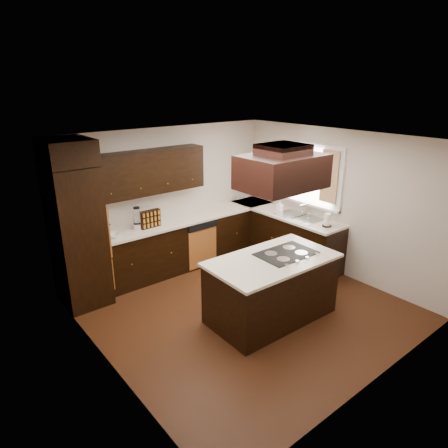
{
  "coord_description": "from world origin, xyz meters",
  "views": [
    {
      "loc": [
        -3.53,
        -3.9,
        3.21
      ],
      "look_at": [
        0.1,
        0.6,
        1.15
      ],
      "focal_mm": 32.0,
      "sensor_mm": 36.0,
      "label": 1
    }
  ],
  "objects": [
    {
      "name": "blender_pitcher",
      "position": [
        -0.76,
        1.79,
        1.15
      ],
      "size": [
        0.13,
        0.13,
        0.26
      ],
      "primitive_type": "cone",
      "color": "silver",
      "rests_on": "blender_base"
    },
    {
      "name": "oven_column",
      "position": [
        -1.78,
        1.71,
        1.06
      ],
      "size": [
        0.65,
        0.75,
        2.12
      ],
      "primitive_type": "cube",
      "color": "black",
      "rests_on": "floor"
    },
    {
      "name": "blender_base",
      "position": [
        -0.76,
        1.79,
        0.97
      ],
      "size": [
        0.15,
        0.15,
        0.1
      ],
      "primitive_type": "cylinder",
      "color": "silver",
      "rests_on": "countertop_back"
    },
    {
      "name": "countertop_back",
      "position": [
        0.03,
        1.79,
        0.9
      ],
      "size": [
        2.93,
        0.63,
        0.04
      ],
      "primitive_type": "cube",
      "color": "#EFDFCA",
      "rests_on": "base_cabinets_back"
    },
    {
      "name": "range_hood",
      "position": [
        0.1,
        -0.55,
        2.16
      ],
      "size": [
        1.05,
        0.72,
        0.42
      ],
      "primitive_type": "cube",
      "color": "black",
      "rests_on": "ceiling"
    },
    {
      "name": "ceiling",
      "position": [
        0.0,
        0.0,
        2.51
      ],
      "size": [
        4.2,
        4.2,
        0.02
      ],
      "primitive_type": "cube",
      "color": "silver",
      "rests_on": "ground"
    },
    {
      "name": "island_top",
      "position": [
        0.14,
        -0.42,
        0.9
      ],
      "size": [
        1.84,
        1.06,
        0.04
      ],
      "primitive_type": "cube",
      "rotation": [
        0.0,
        0.0,
        -0.03
      ],
      "color": "#EFDFCA",
      "rests_on": "island"
    },
    {
      "name": "window_frame",
      "position": [
        2.07,
        0.55,
        1.65
      ],
      "size": [
        0.06,
        1.32,
        1.12
      ],
      "primitive_type": "cube",
      "color": "white",
      "rests_on": "wall_right"
    },
    {
      "name": "sink_rim",
      "position": [
        1.8,
        0.55,
        0.92
      ],
      "size": [
        0.52,
        0.84,
        0.01
      ],
      "primitive_type": "cube",
      "color": "silver",
      "rests_on": "countertop_right"
    },
    {
      "name": "cooktop",
      "position": [
        0.4,
        -0.43,
        0.93
      ],
      "size": [
        0.84,
        0.57,
        0.01
      ],
      "primitive_type": "cube",
      "rotation": [
        0.0,
        0.0,
        -0.03
      ],
      "color": "black",
      "rests_on": "island_top"
    },
    {
      "name": "wall_back",
      "position": [
        0.0,
        2.11,
        1.25
      ],
      "size": [
        4.2,
        0.02,
        2.5
      ],
      "primitive_type": "cube",
      "color": "beige",
      "rests_on": "ground"
    },
    {
      "name": "spice_rack",
      "position": [
        -0.55,
        1.74,
        1.07
      ],
      "size": [
        0.36,
        0.1,
        0.3
      ],
      "primitive_type": "cube",
      "rotation": [
        0.0,
        0.0,
        0.03
      ],
      "color": "black",
      "rests_on": "countertop_back"
    },
    {
      "name": "wall_left",
      "position": [
        -2.11,
        0.0,
        1.25
      ],
      "size": [
        0.02,
        4.2,
        2.5
      ],
      "primitive_type": "cube",
      "color": "beige",
      "rests_on": "ground"
    },
    {
      "name": "base_cabinets_back",
      "position": [
        0.03,
        1.8,
        0.44
      ],
      "size": [
        2.93,
        0.6,
        0.88
      ],
      "primitive_type": "cube",
      "color": "black",
      "rests_on": "floor"
    },
    {
      "name": "base_cabinets_right",
      "position": [
        1.8,
        0.9,
        0.44
      ],
      "size": [
        0.6,
        2.4,
        0.88
      ],
      "primitive_type": "cube",
      "color": "black",
      "rests_on": "floor"
    },
    {
      "name": "curtain_left",
      "position": [
        2.01,
        0.13,
        1.7
      ],
      "size": [
        0.02,
        0.34,
        0.9
      ],
      "primitive_type": "cube",
      "color": "beige",
      "rests_on": "wall_right"
    },
    {
      "name": "paper_towel",
      "position": [
        1.77,
        -0.08,
        1.03
      ],
      "size": [
        0.11,
        0.11,
        0.23
      ],
      "primitive_type": "cylinder",
      "rotation": [
        0.0,
        0.0,
        0.08
      ],
      "color": "white",
      "rests_on": "countertop_right"
    },
    {
      "name": "wall_front",
      "position": [
        0.0,
        -2.11,
        1.25
      ],
      "size": [
        4.2,
        0.02,
        2.5
      ],
      "primitive_type": "cube",
      "color": "beige",
      "rests_on": "ground"
    },
    {
      "name": "hood_duct",
      "position": [
        0.1,
        -0.55,
        2.44
      ],
      "size": [
        0.55,
        0.5,
        0.13
      ],
      "primitive_type": "cube",
      "color": "black",
      "rests_on": "ceiling"
    },
    {
      "name": "mixing_bowl",
      "position": [
        -1.25,
        1.72,
        0.95
      ],
      "size": [
        0.3,
        0.3,
        0.06
      ],
      "primitive_type": "imported",
      "rotation": [
        0.0,
        0.0,
        -0.41
      ],
      "color": "white",
      "rests_on": "countertop_back"
    },
    {
      "name": "upper_cabinets",
      "position": [
        -0.43,
        1.93,
        1.81
      ],
      "size": [
        2.0,
        0.34,
        0.72
      ],
      "primitive_type": "cube",
      "color": "black",
      "rests_on": "wall_back"
    },
    {
      "name": "curtain_right",
      "position": [
        2.01,
        0.97,
        1.7
      ],
      "size": [
        0.02,
        0.34,
        0.9
      ],
      "primitive_type": "cube",
      "color": "beige",
      "rests_on": "wall_right"
    },
    {
      "name": "island",
      "position": [
        0.14,
        -0.42,
        0.44
      ],
      "size": [
        1.77,
        1.0,
        0.88
      ],
      "primitive_type": "cube",
      "rotation": [
        0.0,
        0.0,
        -0.03
      ],
      "color": "black",
      "rests_on": "floor"
    },
    {
      "name": "soap_bottle",
      "position": [
        1.77,
        1.0,
        1.02
      ],
      "size": [
        0.1,
        0.1,
        0.21
      ],
      "primitive_type": "imported",
      "rotation": [
        0.0,
        0.0,
        0.1
      ],
      "color": "white",
      "rests_on": "countertop_right"
    },
    {
      "name": "dishwasher_front",
      "position": [
        0.33,
        1.5,
        0.4
      ],
      "size": [
        0.6,
        0.05,
        0.72
      ],
      "primitive_type": "cube",
      "color": "#BB692E",
      "rests_on": "floor"
    },
    {
      "name": "wall_oven_face",
      "position": [
        -1.43,
        1.71,
        1.12
      ],
      "size": [
        0.05,
        0.62,
        0.78
      ],
      "primitive_type": "cube",
      "color": "#BB692E",
      "rests_on": "oven_column"
    },
    {
      "name": "countertop_right",
      "position": [
        1.79,
        0.9,
        0.9
      ],
      "size": [
        0.63,
        2.4,
        0.04
      ],
      "primitive_type": "cube",
      "color": "#EFDFCA",
      "rests_on": "base_cabinets_right"
    },
    {
      "name": "wall_right",
      "position": [
        2.11,
        0.0,
        1.25
      ],
      "size": [
        0.02,
        4.2,
        2.5
      ],
      "primitive_type": "cube",
      "color": "beige",
      "rests_on": "ground"
    },
    {
      "name": "floor",
      "position": [
        0.0,
        0.0,
        -0.01
      ],
      "size": [
        4.2,
        4.2,
        0.02
      ],
      "primitive_type": "cube",
      "color": "#502812",
      "rests_on": "ground"
    },
    {
      "name": "window_pane",
      "position": [
        2.1,
        0.55,
        1.65
      ],
      "size": [
        0.0,
        1.2,
        1.0
      ],
      "primitive_type": "cube",
      "color": "white",
      "rests_on": "wall_right"
    }
  ]
}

